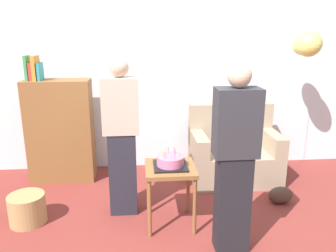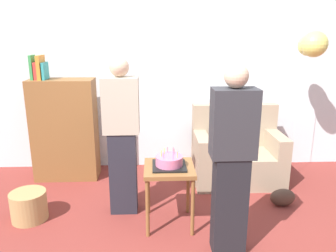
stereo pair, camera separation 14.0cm
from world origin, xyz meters
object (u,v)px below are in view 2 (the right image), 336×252
at_px(bookshelf, 65,129).
at_px(birthday_cake, 169,162).
at_px(couch, 237,155).
at_px(balloon_bunch, 312,45).
at_px(side_table, 169,176).
at_px(wicker_basket, 29,206).
at_px(person_blowing_candles, 122,137).
at_px(person_holding_cake, 232,162).
at_px(handbag, 283,197).

distance_m(bookshelf, birthday_cake, 1.76).
xyz_separation_m(couch, balloon_bunch, (0.81, -0.04, 1.38)).
height_order(side_table, wicker_basket, side_table).
distance_m(couch, bookshelf, 2.24).
xyz_separation_m(couch, person_blowing_candles, (-1.39, -0.73, 0.49)).
bearing_deg(side_table, person_holding_cake, -41.77).
height_order(person_holding_cake, handbag, person_holding_cake).
height_order(wicker_basket, handbag, wicker_basket).
distance_m(birthday_cake, person_holding_cake, 0.68).
height_order(couch, handbag, couch).
bearing_deg(handbag, balloon_bunch, 55.83).
xyz_separation_m(side_table, birthday_cake, (0.00, 0.00, 0.15)).
bearing_deg(bookshelf, person_blowing_candles, -47.92).
bearing_deg(person_holding_cake, handbag, -108.08).
relative_size(couch, balloon_bunch, 0.59).
bearing_deg(side_table, balloon_bunch, 29.41).
distance_m(person_holding_cake, handbag, 1.30).
bearing_deg(side_table, bookshelf, 137.21).
relative_size(couch, bookshelf, 0.69).
height_order(person_blowing_candles, balloon_bunch, balloon_bunch).
relative_size(birthday_cake, person_holding_cake, 0.20).
bearing_deg(person_holding_cake, person_blowing_candles, -8.74).
distance_m(couch, person_holding_cake, 1.59).
xyz_separation_m(birthday_cake, balloon_bunch, (1.73, 0.97, 1.05)).
bearing_deg(couch, wicker_basket, -159.59).
bearing_deg(couch, person_holding_cake, -106.21).
xyz_separation_m(bookshelf, person_holding_cake, (1.79, -1.64, 0.17)).
height_order(person_blowing_candles, wicker_basket, person_blowing_candles).
bearing_deg(birthday_cake, handbag, 13.27).
bearing_deg(birthday_cake, couch, 47.89).
distance_m(handbag, balloon_bunch, 1.81).
relative_size(person_blowing_candles, balloon_bunch, 0.87).
bearing_deg(side_table, wicker_basket, 174.32).
xyz_separation_m(side_table, handbag, (1.27, 0.30, -0.42)).
xyz_separation_m(couch, birthday_cake, (-0.92, -1.01, 0.33)).
relative_size(person_blowing_candles, person_holding_cake, 1.00).
relative_size(bookshelf, birthday_cake, 4.98).
distance_m(side_table, birthday_cake, 0.15).
relative_size(bookshelf, person_blowing_candles, 0.98).
bearing_deg(birthday_cake, person_holding_cake, -41.77).
height_order(couch, person_holding_cake, person_holding_cake).
bearing_deg(handbag, side_table, -166.73).
distance_m(birthday_cake, handbag, 1.42).
bearing_deg(balloon_bunch, person_blowing_candles, -162.58).
relative_size(couch, person_blowing_candles, 0.67).
bearing_deg(birthday_cake, wicker_basket, 174.33).
bearing_deg(person_holding_cake, bookshelf, -14.24).
bearing_deg(wicker_basket, balloon_bunch, 14.77).
xyz_separation_m(couch, bookshelf, (-2.21, 0.18, 0.33)).
xyz_separation_m(couch, person_holding_cake, (-0.42, -1.46, 0.49)).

